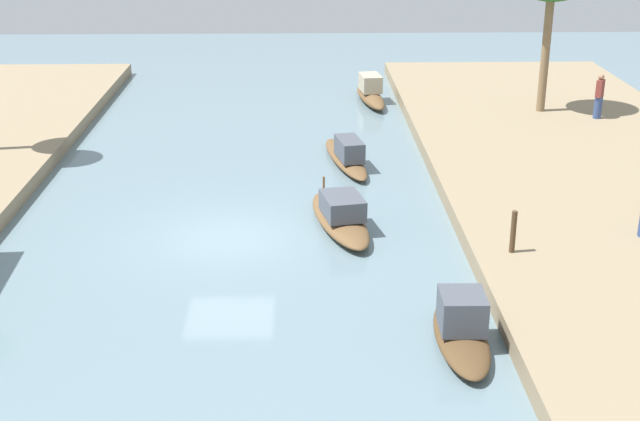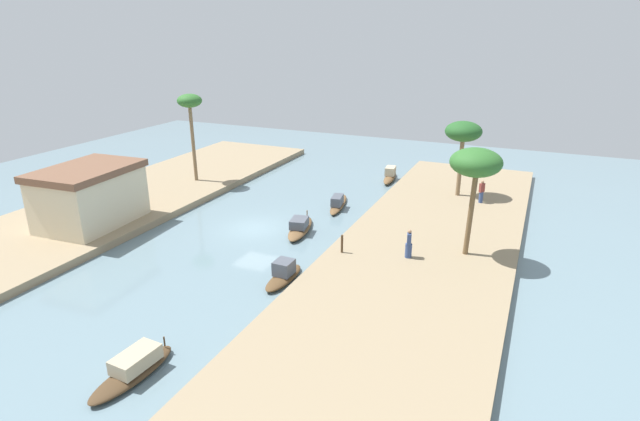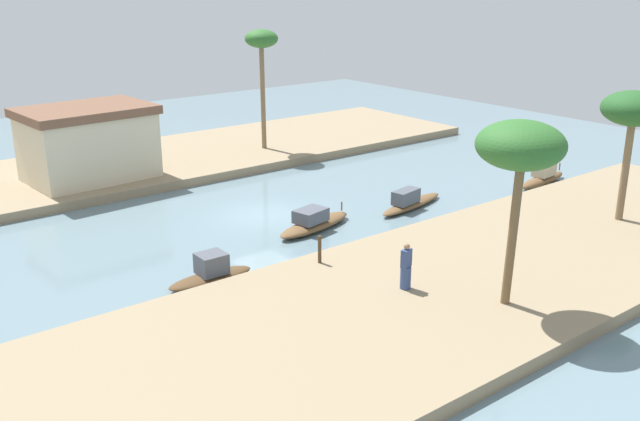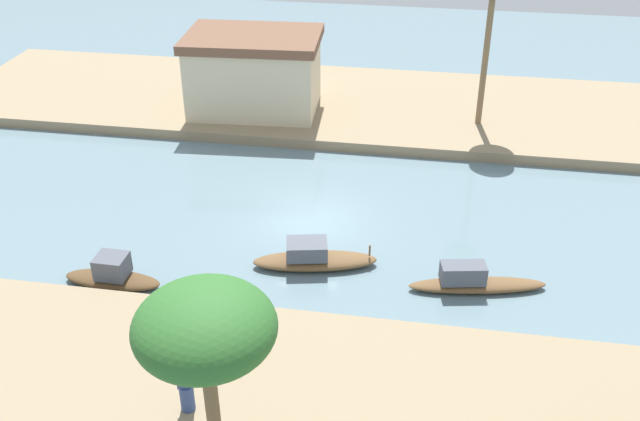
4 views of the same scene
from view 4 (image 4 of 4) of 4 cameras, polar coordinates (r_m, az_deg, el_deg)
river_water at (r=29.38m, az=-0.74°, el=-0.75°), size 65.99×65.99×0.00m
riverbank_right at (r=39.62m, az=2.29°, el=8.21°), size 42.64×10.57×0.50m
sampan_with_red_awning at (r=25.84m, az=11.79°, el=-5.41°), size 4.85×1.78×1.04m
sampan_foreground at (r=26.46m, az=-0.56°, el=-3.70°), size 4.64×2.11×1.04m
sampan_open_hull at (r=26.51m, az=-15.84°, el=-4.85°), size 3.48×1.14×1.18m
person_by_mooring at (r=20.39m, az=-10.37°, el=-13.48°), size 0.48×0.48×1.71m
mooring_post at (r=23.42m, az=-9.58°, el=-7.24°), size 0.14×0.14×1.11m
palm_tree_left_near at (r=14.67m, az=-8.92°, el=-9.27°), size 2.87×2.87×6.31m
riverside_building at (r=37.93m, az=-5.14°, el=10.70°), size 6.95×5.11×3.92m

